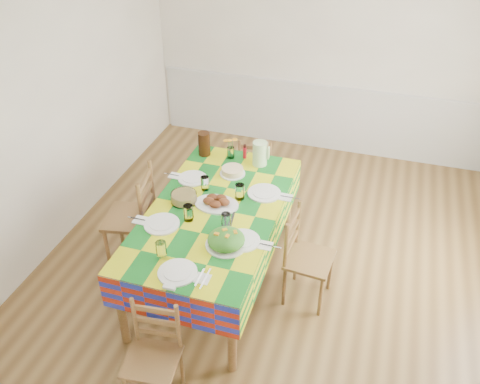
{
  "coord_description": "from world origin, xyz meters",
  "views": [
    {
      "loc": [
        0.84,
        -3.77,
        3.54
      ],
      "look_at": [
        -0.28,
        -0.22,
        0.95
      ],
      "focal_mm": 38.0,
      "sensor_mm": 36.0,
      "label": 1
    }
  ],
  "objects_px": {
    "meat_platter": "(216,202)",
    "chair_right": "(305,258)",
    "green_pitcher": "(260,153)",
    "chair_near": "(154,357)",
    "tea_pitcher": "(204,144)",
    "chair_far": "(256,170)",
    "chair_left": "(134,218)",
    "dining_table": "(215,217)"
  },
  "relations": [
    {
      "from": "dining_table",
      "to": "tea_pitcher",
      "type": "xyz_separation_m",
      "value": [
        -0.43,
        0.87,
        0.22
      ]
    },
    {
      "from": "tea_pitcher",
      "to": "chair_far",
      "type": "distance_m",
      "value": 0.82
    },
    {
      "from": "chair_far",
      "to": "chair_left",
      "type": "distance_m",
      "value": 1.58
    },
    {
      "from": "meat_platter",
      "to": "green_pitcher",
      "type": "relative_size",
      "value": 1.62
    },
    {
      "from": "dining_table",
      "to": "chair_far",
      "type": "xyz_separation_m",
      "value": [
        0.01,
        1.34,
        -0.3
      ]
    },
    {
      "from": "green_pitcher",
      "to": "tea_pitcher",
      "type": "height_order",
      "value": "same"
    },
    {
      "from": "tea_pitcher",
      "to": "chair_far",
      "type": "relative_size",
      "value": 0.29
    },
    {
      "from": "dining_table",
      "to": "chair_near",
      "type": "relative_size",
      "value": 2.44
    },
    {
      "from": "chair_near",
      "to": "chair_right",
      "type": "height_order",
      "value": "chair_right"
    },
    {
      "from": "green_pitcher",
      "to": "tea_pitcher",
      "type": "bearing_deg",
      "value": 178.36
    },
    {
      "from": "tea_pitcher",
      "to": "dining_table",
      "type": "bearing_deg",
      "value": -64.08
    },
    {
      "from": "chair_near",
      "to": "chair_left",
      "type": "distance_m",
      "value": 1.59
    },
    {
      "from": "meat_platter",
      "to": "chair_near",
      "type": "xyz_separation_m",
      "value": [
        -0.0,
        -1.4,
        -0.43
      ]
    },
    {
      "from": "chair_near",
      "to": "chair_right",
      "type": "xyz_separation_m",
      "value": [
        0.85,
        1.35,
        0.04
      ]
    },
    {
      "from": "dining_table",
      "to": "green_pitcher",
      "type": "xyz_separation_m",
      "value": [
        0.18,
        0.86,
        0.22
      ]
    },
    {
      "from": "dining_table",
      "to": "chair_near",
      "type": "height_order",
      "value": "chair_near"
    },
    {
      "from": "meat_platter",
      "to": "tea_pitcher",
      "type": "height_order",
      "value": "tea_pitcher"
    },
    {
      "from": "meat_platter",
      "to": "chair_right",
      "type": "height_order",
      "value": "chair_right"
    },
    {
      "from": "meat_platter",
      "to": "tea_pitcher",
      "type": "xyz_separation_m",
      "value": [
        -0.42,
        0.81,
        0.09
      ]
    },
    {
      "from": "meat_platter",
      "to": "chair_far",
      "type": "distance_m",
      "value": 1.35
    },
    {
      "from": "tea_pitcher",
      "to": "chair_far",
      "type": "bearing_deg",
      "value": 47.23
    },
    {
      "from": "chair_left",
      "to": "green_pitcher",
      "type": "bearing_deg",
      "value": 118.57
    },
    {
      "from": "meat_platter",
      "to": "tea_pitcher",
      "type": "distance_m",
      "value": 0.92
    },
    {
      "from": "tea_pitcher",
      "to": "chair_left",
      "type": "distance_m",
      "value": 1.05
    },
    {
      "from": "green_pitcher",
      "to": "chair_near",
      "type": "distance_m",
      "value": 2.27
    },
    {
      "from": "dining_table",
      "to": "meat_platter",
      "type": "xyz_separation_m",
      "value": [
        -0.0,
        0.06,
        0.12
      ]
    },
    {
      "from": "meat_platter",
      "to": "green_pitcher",
      "type": "xyz_separation_m",
      "value": [
        0.18,
        0.8,
        0.09
      ]
    },
    {
      "from": "dining_table",
      "to": "tea_pitcher",
      "type": "relative_size",
      "value": 8.37
    },
    {
      "from": "dining_table",
      "to": "chair_left",
      "type": "distance_m",
      "value": 0.87
    },
    {
      "from": "green_pitcher",
      "to": "chair_left",
      "type": "bearing_deg",
      "value": -140.36
    },
    {
      "from": "tea_pitcher",
      "to": "chair_near",
      "type": "bearing_deg",
      "value": -79.24
    },
    {
      "from": "meat_platter",
      "to": "chair_far",
      "type": "bearing_deg",
      "value": 89.56
    },
    {
      "from": "green_pitcher",
      "to": "chair_near",
      "type": "height_order",
      "value": "green_pitcher"
    },
    {
      "from": "chair_far",
      "to": "chair_right",
      "type": "xyz_separation_m",
      "value": [
        0.84,
        -1.34,
        0.03
      ]
    },
    {
      "from": "dining_table",
      "to": "chair_left",
      "type": "bearing_deg",
      "value": 179.36
    },
    {
      "from": "meat_platter",
      "to": "chair_left",
      "type": "bearing_deg",
      "value": -176.5
    },
    {
      "from": "dining_table",
      "to": "tea_pitcher",
      "type": "distance_m",
      "value": 1.0
    },
    {
      "from": "tea_pitcher",
      "to": "chair_right",
      "type": "distance_m",
      "value": 1.62
    },
    {
      "from": "chair_near",
      "to": "chair_far",
      "type": "bearing_deg",
      "value": 83.92
    },
    {
      "from": "tea_pitcher",
      "to": "chair_near",
      "type": "distance_m",
      "value": 2.32
    },
    {
      "from": "chair_far",
      "to": "chair_left",
      "type": "bearing_deg",
      "value": 48.58
    },
    {
      "from": "green_pitcher",
      "to": "chair_left",
      "type": "distance_m",
      "value": 1.4
    }
  ]
}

